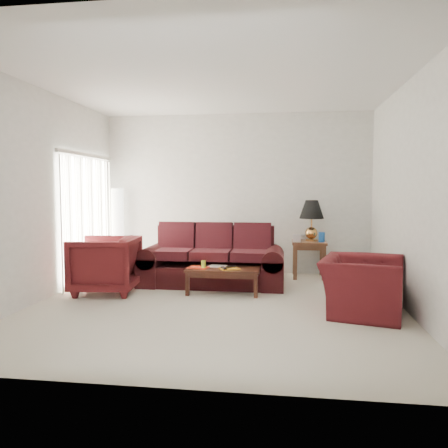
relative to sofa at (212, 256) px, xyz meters
name	(u,v)px	position (x,y,z in m)	size (l,w,h in m)	color
floor	(215,306)	(0.26, -1.28, -0.48)	(5.00, 5.00, 0.00)	beige
blinds	(88,219)	(-2.16, 0.02, 0.60)	(0.10, 2.00, 2.16)	silver
sofa	(212,256)	(0.00, 0.00, 0.00)	(2.35, 1.01, 0.96)	black
throw_pillow	(180,237)	(-0.71, 0.67, 0.23)	(0.37, 0.11, 0.37)	black
end_table	(309,259)	(1.62, 0.87, -0.15)	(0.60, 0.60, 0.66)	brown
table_lamp	(312,221)	(1.66, 0.92, 0.54)	(0.44, 0.44, 0.73)	#AF7336
clock	(297,238)	(1.39, 0.71, 0.24)	(0.14, 0.05, 0.14)	silver
blue_canister	(322,237)	(1.83, 0.76, 0.26)	(0.11, 0.11, 0.17)	#174C98
picture_frame	(301,235)	(1.48, 1.02, 0.26)	(0.14, 0.02, 0.18)	#AFAFB3
floor_lamp	(118,230)	(-1.99, 0.92, 0.33)	(0.26, 0.26, 1.62)	white
armchair_left	(105,265)	(-1.53, -0.76, -0.05)	(0.93, 0.95, 0.87)	#481013
armchair_right	(362,286)	(2.15, -1.39, -0.12)	(1.10, 0.96, 0.72)	#420F12
coffee_table	(223,281)	(0.26, -0.55, -0.29)	(1.11, 0.55, 0.39)	black
magazine_red	(199,267)	(-0.11, -0.58, -0.08)	(0.29, 0.21, 0.02)	red
magazine_white	(217,266)	(0.15, -0.44, -0.08)	(0.26, 0.20, 0.02)	white
magazine_orange	(229,269)	(0.36, -0.62, -0.08)	(0.28, 0.21, 0.02)	#BD7A16
remote_a	(224,268)	(0.29, -0.69, -0.06)	(0.05, 0.16, 0.02)	black
remote_b	(232,267)	(0.39, -0.56, -0.06)	(0.05, 0.18, 0.02)	black
yellow_glass	(203,265)	(-0.03, -0.65, -0.03)	(0.07, 0.07, 0.12)	#ECFD38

